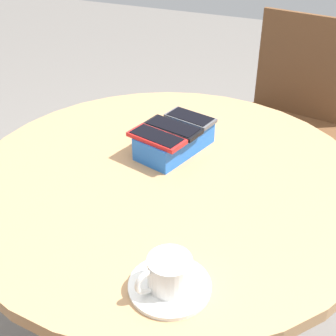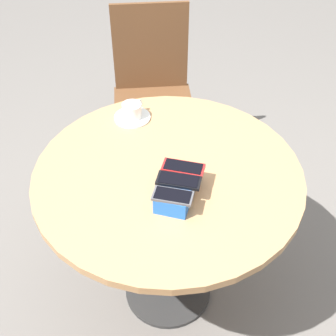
{
  "view_description": "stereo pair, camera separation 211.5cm",
  "coord_description": "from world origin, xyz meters",
  "px_view_note": "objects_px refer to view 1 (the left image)",
  "views": [
    {
      "loc": [
        0.84,
        0.35,
        1.35
      ],
      "look_at": [
        0.0,
        0.0,
        0.76
      ],
      "focal_mm": 50.0,
      "sensor_mm": 36.0,
      "label": 1
    },
    {
      "loc": [
        -1.19,
        0.03,
        1.85
      ],
      "look_at": [
        0.0,
        0.0,
        0.76
      ],
      "focal_mm": 50.0,
      "sensor_mm": 36.0,
      "label": 2
    }
  ],
  "objects_px": {
    "round_table": "(168,213)",
    "saucer": "(170,286)",
    "phone_box": "(175,140)",
    "chair_far_side": "(287,125)",
    "phone_black": "(173,128)",
    "coffee_cup": "(168,272)",
    "phone_gray": "(190,118)",
    "phone_red": "(157,138)"
  },
  "relations": [
    {
      "from": "round_table",
      "to": "saucer",
      "type": "distance_m",
      "value": 0.37
    },
    {
      "from": "phone_black",
      "to": "saucer",
      "type": "height_order",
      "value": "phone_black"
    },
    {
      "from": "phone_gray",
      "to": "chair_far_side",
      "type": "distance_m",
      "value": 0.8
    },
    {
      "from": "phone_black",
      "to": "phone_gray",
      "type": "bearing_deg",
      "value": 162.57
    },
    {
      "from": "phone_gray",
      "to": "phone_red",
      "type": "bearing_deg",
      "value": -16.81
    },
    {
      "from": "saucer",
      "to": "coffee_cup",
      "type": "xyz_separation_m",
      "value": [
        0.0,
        -0.0,
        0.03
      ]
    },
    {
      "from": "phone_red",
      "to": "coffee_cup",
      "type": "xyz_separation_m",
      "value": [
        0.37,
        0.18,
        -0.03
      ]
    },
    {
      "from": "phone_black",
      "to": "saucer",
      "type": "bearing_deg",
      "value": 21.22
    },
    {
      "from": "phone_red",
      "to": "chair_far_side",
      "type": "bearing_deg",
      "value": 166.33
    },
    {
      "from": "coffee_cup",
      "to": "chair_far_side",
      "type": "height_order",
      "value": "chair_far_side"
    },
    {
      "from": "phone_gray",
      "to": "phone_black",
      "type": "bearing_deg",
      "value": -17.43
    },
    {
      "from": "saucer",
      "to": "phone_red",
      "type": "bearing_deg",
      "value": -153.42
    },
    {
      "from": "phone_gray",
      "to": "phone_red",
      "type": "height_order",
      "value": "phone_red"
    },
    {
      "from": "saucer",
      "to": "coffee_cup",
      "type": "distance_m",
      "value": 0.03
    },
    {
      "from": "phone_gray",
      "to": "phone_black",
      "type": "xyz_separation_m",
      "value": [
        0.07,
        -0.02,
        0.0
      ]
    },
    {
      "from": "phone_box",
      "to": "round_table",
      "type": "bearing_deg",
      "value": 13.89
    },
    {
      "from": "saucer",
      "to": "phone_gray",
      "type": "bearing_deg",
      "value": -163.7
    },
    {
      "from": "saucer",
      "to": "chair_far_side",
      "type": "xyz_separation_m",
      "value": [
        -1.21,
        0.02,
        -0.28
      ]
    },
    {
      "from": "phone_black",
      "to": "saucer",
      "type": "distance_m",
      "value": 0.46
    },
    {
      "from": "saucer",
      "to": "chair_far_side",
      "type": "relative_size",
      "value": 0.17
    },
    {
      "from": "round_table",
      "to": "phone_gray",
      "type": "bearing_deg",
      "value": -176.58
    },
    {
      "from": "round_table",
      "to": "saucer",
      "type": "height_order",
      "value": "saucer"
    },
    {
      "from": "round_table",
      "to": "phone_box",
      "type": "bearing_deg",
      "value": -166.11
    },
    {
      "from": "phone_red",
      "to": "coffee_cup",
      "type": "relative_size",
      "value": 1.6
    },
    {
      "from": "phone_box",
      "to": "phone_black",
      "type": "xyz_separation_m",
      "value": [
        0.0,
        -0.0,
        0.04
      ]
    },
    {
      "from": "round_table",
      "to": "phone_box",
      "type": "xyz_separation_m",
      "value": [
        -0.11,
        -0.03,
        0.14
      ]
    },
    {
      "from": "saucer",
      "to": "phone_box",
      "type": "bearing_deg",
      "value": -159.37
    },
    {
      "from": "saucer",
      "to": "round_table",
      "type": "bearing_deg",
      "value": -157.17
    },
    {
      "from": "phone_box",
      "to": "phone_gray",
      "type": "height_order",
      "value": "phone_gray"
    },
    {
      "from": "phone_box",
      "to": "phone_red",
      "type": "relative_size",
      "value": 1.47
    },
    {
      "from": "round_table",
      "to": "phone_gray",
      "type": "height_order",
      "value": "phone_gray"
    },
    {
      "from": "phone_red",
      "to": "round_table",
      "type": "bearing_deg",
      "value": 45.71
    },
    {
      "from": "phone_black",
      "to": "chair_far_side",
      "type": "bearing_deg",
      "value": 166.53
    },
    {
      "from": "phone_red",
      "to": "chair_far_side",
      "type": "relative_size",
      "value": 0.17
    },
    {
      "from": "phone_box",
      "to": "chair_far_side",
      "type": "distance_m",
      "value": 0.85
    },
    {
      "from": "round_table",
      "to": "coffee_cup",
      "type": "xyz_separation_m",
      "value": [
        0.32,
        0.13,
        0.15
      ]
    },
    {
      "from": "phone_black",
      "to": "coffee_cup",
      "type": "bearing_deg",
      "value": 20.95
    },
    {
      "from": "coffee_cup",
      "to": "phone_red",
      "type": "bearing_deg",
      "value": -153.74
    },
    {
      "from": "coffee_cup",
      "to": "phone_box",
      "type": "bearing_deg",
      "value": -159.63
    },
    {
      "from": "phone_box",
      "to": "phone_black",
      "type": "height_order",
      "value": "phone_black"
    },
    {
      "from": "phone_box",
      "to": "saucer",
      "type": "relative_size",
      "value": 1.55
    },
    {
      "from": "phone_box",
      "to": "phone_black",
      "type": "distance_m",
      "value": 0.04
    }
  ]
}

